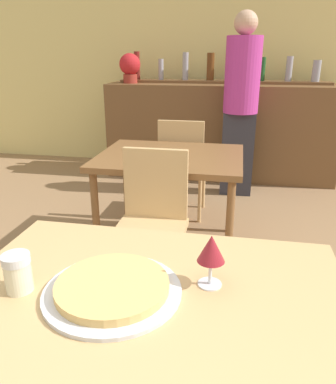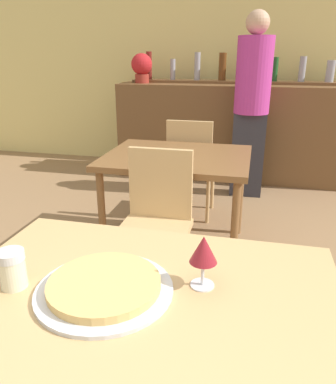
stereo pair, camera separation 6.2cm
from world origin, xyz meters
TOP-DOWN VIEW (x-y plane):
  - wall_back at (0.00, 4.04)m, footprint 8.00×0.05m
  - dining_table_near at (0.00, 0.00)m, footprint 1.12×0.79m
  - dining_table_far at (-0.24, 1.66)m, footprint 1.01×0.82m
  - bar_counter at (0.00, 3.54)m, footprint 2.60×0.56m
  - bar_back_shelf at (0.02, 3.68)m, footprint 2.39×0.24m
  - chair_far_side_front at (-0.24, 1.07)m, footprint 0.40×0.40m
  - chair_far_side_back at (-0.24, 2.24)m, footprint 0.40×0.40m
  - pizza_tray at (-0.10, -0.02)m, footprint 0.39×0.39m
  - cheese_shaker at (-0.37, -0.05)m, footprint 0.08×0.08m
  - person_standing at (0.22, 2.96)m, footprint 0.34×0.34m
  - wine_glass at (0.16, 0.08)m, footprint 0.08×0.08m
  - potted_plant at (-1.05, 3.49)m, footprint 0.24×0.24m

SIDE VIEW (x-z plane):
  - chair_far_side_front at x=-0.24m, z-range 0.07..0.96m
  - chair_far_side_back at x=-0.24m, z-range 0.07..0.96m
  - bar_counter at x=0.00m, z-range 0.00..1.07m
  - dining_table_far at x=-0.24m, z-range 0.28..1.01m
  - dining_table_near at x=0.00m, z-range 0.30..1.06m
  - pizza_tray at x=-0.10m, z-range 0.76..0.80m
  - cheese_shaker at x=-0.37m, z-range 0.77..0.88m
  - wine_glass at x=0.16m, z-range 0.80..0.96m
  - person_standing at x=0.22m, z-range 0.08..1.85m
  - bar_back_shelf at x=0.02m, z-range 0.98..1.33m
  - potted_plant at x=-1.05m, z-range 1.09..1.42m
  - wall_back at x=0.00m, z-range 0.00..2.80m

